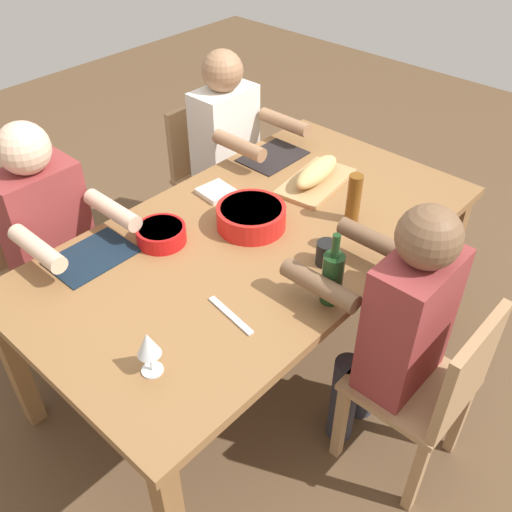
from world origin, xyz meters
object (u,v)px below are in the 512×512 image
(diner_near_right, at_px, (53,235))
(cutting_board, at_px, (316,182))
(serving_bowl_salad, at_px, (161,233))
(wine_glass, at_px, (148,346))
(bread_loaf, at_px, (317,172))
(cup_far_center, at_px, (326,253))
(chair_near_right, at_px, (41,256))
(diner_far_center, at_px, (397,322))
(beer_bottle, at_px, (354,199))
(chair_far_center, at_px, (432,388))
(serving_bowl_greens, at_px, (251,216))
(napkin_stack, at_px, (216,192))
(chair_near_left, at_px, (209,169))
(wine_bottle, at_px, (332,277))
(diner_near_left, at_px, (231,146))
(dining_table, at_px, (256,249))

(diner_near_right, distance_m, cutting_board, 1.20)
(serving_bowl_salad, height_order, wine_glass, wine_glass)
(bread_loaf, xyz_separation_m, cup_far_center, (0.44, 0.38, -0.02))
(chair_near_right, xyz_separation_m, serving_bowl_salad, (-0.25, 0.61, 0.30))
(diner_far_center, relative_size, cup_far_center, 12.37)
(wine_glass, bearing_deg, serving_bowl_salad, -132.88)
(serving_bowl_salad, height_order, beer_bottle, beer_bottle)
(chair_far_center, bearing_deg, cup_far_center, -95.08)
(serving_bowl_salad, bearing_deg, serving_bowl_greens, 148.53)
(diner_near_right, bearing_deg, cutting_board, 149.11)
(cup_far_center, distance_m, napkin_stack, 0.67)
(diner_far_center, xyz_separation_m, cutting_board, (-0.48, -0.74, 0.05))
(serving_bowl_greens, bearing_deg, chair_far_center, 87.94)
(chair_near_right, relative_size, napkin_stack, 6.07)
(serving_bowl_salad, distance_m, napkin_stack, 0.41)
(chair_near_right, relative_size, chair_near_left, 1.00)
(wine_bottle, relative_size, cup_far_center, 2.99)
(beer_bottle, bearing_deg, serving_bowl_greens, -41.97)
(diner_far_center, bearing_deg, chair_near_right, -70.60)
(chair_far_center, bearing_deg, cutting_board, -117.65)
(chair_far_center, height_order, bread_loaf, same)
(cup_far_center, bearing_deg, chair_near_right, -63.49)
(chair_far_center, distance_m, napkin_stack, 1.24)
(diner_far_center, xyz_separation_m, wine_bottle, (0.11, -0.22, 0.15))
(serving_bowl_salad, relative_size, cutting_board, 0.50)
(diner_near_left, xyz_separation_m, napkin_stack, (0.43, 0.33, 0.05))
(bread_loaf, bearing_deg, beer_bottle, 65.61)
(chair_near_left, height_order, cutting_board, chair_near_left)
(diner_near_left, relative_size, cutting_board, 3.00)
(diner_far_center, xyz_separation_m, chair_near_left, (-0.54, -1.54, -0.21))
(chair_near_right, height_order, serving_bowl_salad, chair_near_right)
(diner_far_center, relative_size, diner_near_left, 1.00)
(bread_loaf, distance_m, wine_glass, 1.27)
(chair_near_left, height_order, beer_bottle, beer_bottle)
(diner_near_left, distance_m, wine_bottle, 1.32)
(diner_near_left, height_order, cutting_board, diner_near_left)
(bread_loaf, distance_m, cup_far_center, 0.58)
(diner_near_left, bearing_deg, beer_bottle, 78.15)
(dining_table, relative_size, chair_near_right, 2.32)
(diner_near_left, height_order, bread_loaf, diner_near_left)
(serving_bowl_greens, xyz_separation_m, napkin_stack, (-0.08, -0.29, -0.04))
(dining_table, xyz_separation_m, wine_glass, (0.75, 0.24, 0.19))
(diner_near_left, relative_size, beer_bottle, 5.45)
(chair_far_center, xyz_separation_m, napkin_stack, (-0.11, -1.21, 0.27))
(wine_glass, bearing_deg, chair_near_left, -139.50)
(chair_near_left, xyz_separation_m, diner_near_left, (-0.00, 0.18, 0.21))
(diner_near_right, bearing_deg, serving_bowl_greens, 132.83)
(chair_far_center, relative_size, diner_far_center, 0.71)
(chair_far_center, relative_size, napkin_stack, 6.07)
(serving_bowl_salad, distance_m, cutting_board, 0.80)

